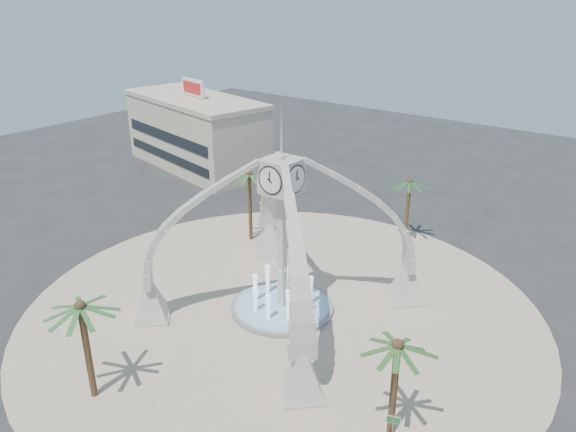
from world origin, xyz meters
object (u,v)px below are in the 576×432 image
Objects in this scene: clock_tower at (282,234)px; palm_south at (80,307)px; palm_east at (398,347)px; palm_west at (249,175)px; street_sign at (393,424)px; palm_north at (410,182)px; fountain at (282,306)px.

clock_tower reaches higher than palm_south.
clock_tower reaches higher than palm_east.
palm_east is 27.68m from palm_west.
palm_west reaches higher than street_sign.
palm_north is (-10.98, 23.81, 0.18)m from palm_east.
palm_west is at bearing 141.48° from fountain.
palm_north is 27.44m from street_sign.
clock_tower is 17.33m from palm_north.
fountain is at bearing -96.39° from palm_north.
palm_north is at bearing 114.75° from palm_east.
palm_west reaches higher than palm_north.
palm_west reaches higher than palm_south.
street_sign is at bearing -28.66° from clock_tower.
clock_tower is at bearing -90.00° from fountain.
palm_west is 15.24m from palm_north.
palm_west reaches higher than fountain.
fountain reaches higher than street_sign.
palm_west is 24.28m from palm_south.
palm_north is 3.27× the size of street_sign.
clock_tower is at bearing 130.36° from street_sign.
fountain is at bearing -38.52° from palm_west.
clock_tower reaches higher than palm_west.
palm_south reaches higher than palm_north.
palm_east is 26.22m from palm_north.
clock_tower is 2.61× the size of palm_east.
palm_north is (1.93, 17.21, -0.33)m from clock_tower.
palm_east reaches higher than fountain.
palm_east reaches higher than street_sign.
palm_north is at bearing 35.84° from palm_west.
palm_south reaches higher than fountain.
palm_west is (-10.42, 8.30, 6.46)m from fountain.
palm_south reaches higher than palm_east.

